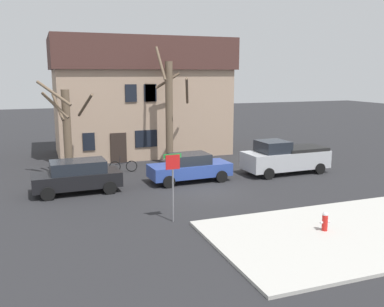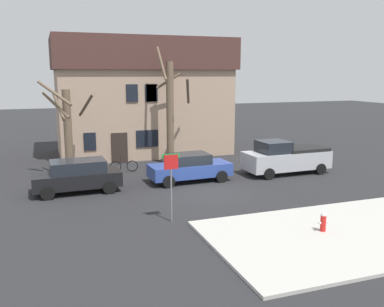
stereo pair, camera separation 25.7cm
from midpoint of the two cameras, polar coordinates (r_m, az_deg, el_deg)
name	(u,v)px [view 1 (the left image)]	position (r m, az deg, el deg)	size (l,w,h in m)	color
ground_plane	(209,191)	(22.20, 1.94, -5.18)	(120.00, 120.00, 0.00)	#262628
sidewalk_slab	(357,231)	(17.77, 21.07, -9.85)	(11.57, 6.32, 0.12)	#B7B5AD
building_main	(141,96)	(32.96, -7.21, 7.81)	(13.17, 7.29, 8.70)	tan
tree_bare_near	(67,128)	(26.27, -16.92, 3.38)	(3.13, 3.11, 5.74)	brown
tree_bare_mid	(170,110)	(28.30, -3.32, 5.92)	(2.45, 2.65, 7.87)	brown
car_black_wagon	(77,176)	(22.64, -15.64, -2.95)	(4.50, 2.21, 1.69)	black
car_blue_sedan	(190,167)	(24.07, -0.62, -1.91)	(4.74, 2.17, 1.62)	#2D4799
pickup_truck_silver	(285,157)	(26.63, 12.26, -0.49)	(5.41, 2.35, 2.09)	#B7BABF
fire_hydrant	(325,221)	(17.16, 17.20, -8.75)	(0.42, 0.22, 0.75)	red
street_sign_pole	(173,175)	(17.28, -3.05, -2.89)	(0.76, 0.07, 2.89)	slate
bicycle_leaning	(123,166)	(26.82, -9.60, -1.72)	(1.73, 0.38, 1.03)	black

